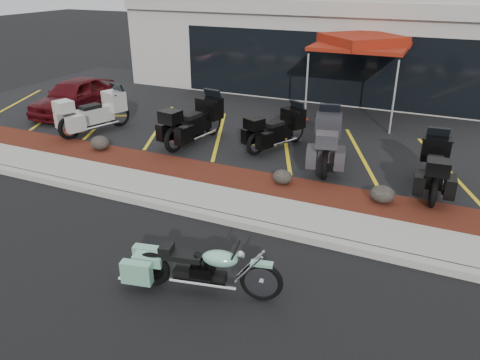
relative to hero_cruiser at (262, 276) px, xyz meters
The scene contains 18 objects.
ground 2.29m from the hero_cruiser, 149.23° to the left, with size 90.00×90.00×0.00m, color black.
curb 2.84m from the hero_cruiser, 133.30° to the left, with size 24.00×0.25×0.15m, color gray.
sidewalk 3.38m from the hero_cruiser, 125.08° to the left, with size 24.00×1.20×0.15m, color gray.
mulch_bed 4.41m from the hero_cruiser, 116.06° to the left, with size 24.00×1.20×0.16m, color #36120C.
upper_lot 9.55m from the hero_cruiser, 101.67° to the left, with size 26.00×9.60×0.15m, color black.
dealership_building 15.81m from the hero_cruiser, 97.05° to the left, with size 18.00×8.16×4.00m.
boulder_left 7.80m from the hero_cruiser, 148.01° to the left, with size 0.57×0.47×0.40m, color black.
boulder_mid 4.22m from the hero_cruiser, 105.03° to the left, with size 0.49×0.41×0.34m, color black.
boulder_right 4.23m from the hero_cruiser, 72.92° to the left, with size 0.55×0.46×0.39m, color black.
hero_cruiser is the anchor object (origin of this frame).
touring_white 9.72m from the hero_cruiser, 140.43° to the left, with size 2.45×0.93×1.42m, color beige, non-canonical shape.
touring_black_front 7.91m from the hero_cruiser, 122.89° to the left, with size 2.50×0.95×1.45m, color black, non-canonical shape.
touring_black_mid 7.25m from the hero_cruiser, 103.94° to the left, with size 2.19×0.84×1.27m, color black, non-canonical shape.
touring_grey 6.56m from the hero_cruiser, 95.72° to the left, with size 2.46×0.94×1.43m, color #323137, non-canonical shape.
touring_black_rear 6.31m from the hero_cruiser, 70.16° to the left, with size 2.26×0.86×1.31m, color black, non-canonical shape.
parked_car 12.06m from the hero_cruiser, 145.56° to the left, with size 1.46×3.62×1.23m, color #4A0A10.
traffic_cone 9.62m from the hero_cruiser, 103.56° to the left, with size 0.34×0.34×0.50m, color red.
popup_canopy 10.71m from the hero_cruiser, 93.74° to the left, with size 3.20×3.20×2.77m.
Camera 1 is at (4.12, -6.83, 4.86)m, focal length 35.00 mm.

